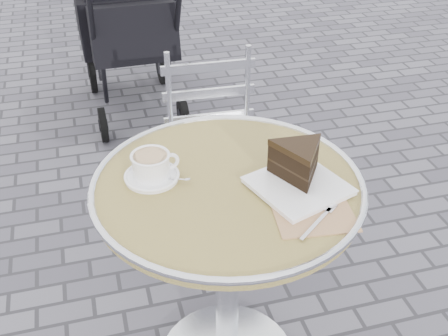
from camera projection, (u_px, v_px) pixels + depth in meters
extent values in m
cylinder|color=silver|center=(227.00, 283.00, 1.66)|extent=(0.07, 0.07, 0.67)
cylinder|color=tan|center=(228.00, 188.00, 1.47)|extent=(0.70, 0.70, 0.03)
torus|color=silver|center=(228.00, 183.00, 1.46)|extent=(0.72, 0.72, 0.02)
cylinder|color=white|center=(152.00, 177.00, 1.47)|extent=(0.14, 0.14, 0.01)
cylinder|color=white|center=(151.00, 165.00, 1.45)|extent=(0.11, 0.11, 0.06)
torus|color=white|center=(170.00, 161.00, 1.47)|extent=(0.05, 0.02, 0.05)
cylinder|color=tan|center=(150.00, 156.00, 1.44)|extent=(0.09, 0.09, 0.01)
cube|color=#AB7D5E|center=(312.00, 210.00, 1.36)|extent=(0.21, 0.21, 0.00)
cube|color=white|center=(298.00, 186.00, 1.43)|extent=(0.27, 0.27, 0.01)
cylinder|color=silver|center=(186.00, 233.00, 2.10)|extent=(0.02, 0.02, 0.40)
cylinder|color=silver|center=(265.00, 222.00, 2.16)|extent=(0.02, 0.02, 0.40)
cylinder|color=silver|center=(175.00, 186.00, 2.35)|extent=(0.02, 0.02, 0.40)
cylinder|color=silver|center=(245.00, 177.00, 2.40)|extent=(0.02, 0.02, 0.40)
cube|color=silver|center=(217.00, 159.00, 2.13)|extent=(0.38, 0.38, 0.02)
cube|color=black|center=(128.00, 28.00, 3.06)|extent=(0.45, 0.70, 0.42)
cylinder|color=black|center=(103.00, 125.00, 2.99)|extent=(0.04, 0.19, 0.19)
cylinder|color=black|center=(183.00, 114.00, 3.09)|extent=(0.04, 0.19, 0.19)
cylinder|color=black|center=(91.00, 69.00, 3.46)|extent=(0.04, 0.29, 0.29)
cylinder|color=black|center=(161.00, 61.00, 3.56)|extent=(0.04, 0.29, 0.29)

